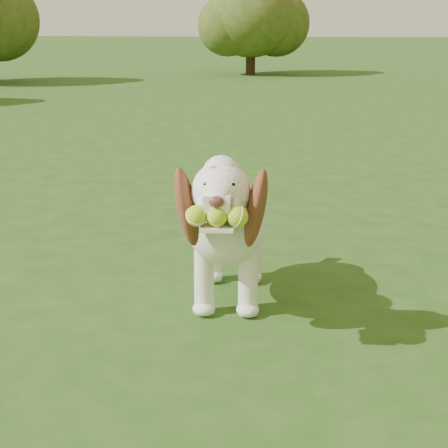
# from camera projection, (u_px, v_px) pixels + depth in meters

# --- Properties ---
(ground) EXTENTS (80.00, 80.00, 0.00)m
(ground) POSITION_uv_depth(u_px,v_px,m) (121.00, 333.00, 3.00)
(ground) COLOR #204614
(ground) RESTS_ON ground
(dog) EXTENTS (0.39, 1.12, 0.73)m
(dog) POSITION_uv_depth(u_px,v_px,m) (228.00, 219.00, 3.20)
(dog) COLOR white
(dog) RESTS_ON ground
(shrub_i) EXTENTS (1.88, 1.88, 1.95)m
(shrub_i) POSITION_uv_depth(u_px,v_px,m) (251.00, 18.00, 15.38)
(shrub_i) COLOR #382314
(shrub_i) RESTS_ON ground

